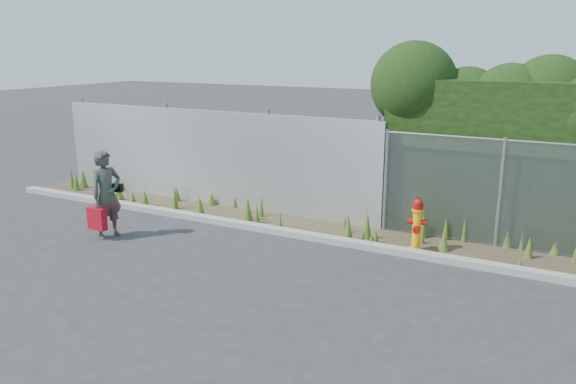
# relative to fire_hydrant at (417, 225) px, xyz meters

# --- Properties ---
(ground) EXTENTS (80.00, 80.00, 0.00)m
(ground) POSITION_rel_fire_hydrant_xyz_m (-1.95, -2.11, -0.49)
(ground) COLOR #313133
(ground) RESTS_ON ground
(curb) EXTENTS (16.00, 0.22, 0.12)m
(curb) POSITION_rel_fire_hydrant_xyz_m (-1.95, -0.31, -0.43)
(curb) COLOR #9C998D
(curb) RESTS_ON ground
(weed_strip) EXTENTS (16.00, 1.34, 0.55)m
(weed_strip) POSITION_rel_fire_hydrant_xyz_m (-1.85, 0.33, -0.34)
(weed_strip) COLOR #433826
(weed_strip) RESTS_ON ground
(corrugated_fence) EXTENTS (8.50, 0.21, 2.30)m
(corrugated_fence) POSITION_rel_fire_hydrant_xyz_m (-5.19, 0.90, 0.61)
(corrugated_fence) COLOR silver
(corrugated_fence) RESTS_ON ground
(chainlink_fence) EXTENTS (6.50, 0.07, 2.05)m
(chainlink_fence) POSITION_rel_fire_hydrant_xyz_m (2.30, 0.89, 0.54)
(chainlink_fence) COLOR gray
(chainlink_fence) RESTS_ON ground
(fire_hydrant) EXTENTS (0.34, 0.30, 1.01)m
(fire_hydrant) POSITION_rel_fire_hydrant_xyz_m (0.00, 0.00, 0.00)
(fire_hydrant) COLOR #FFB60D
(fire_hydrant) RESTS_ON ground
(woman) EXTENTS (0.54, 0.70, 1.70)m
(woman) POSITION_rel_fire_hydrant_xyz_m (-5.52, -1.98, 0.36)
(woman) COLOR #106A51
(woman) RESTS_ON ground
(red_tote_bag) EXTENTS (0.39, 0.14, 0.51)m
(red_tote_bag) POSITION_rel_fire_hydrant_xyz_m (-5.60, -2.19, -0.08)
(red_tote_bag) COLOR #B10A28
(black_shoulder_bag) EXTENTS (0.22, 0.09, 0.16)m
(black_shoulder_bag) POSITION_rel_fire_hydrant_xyz_m (-5.43, -1.78, 0.46)
(black_shoulder_bag) COLOR black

